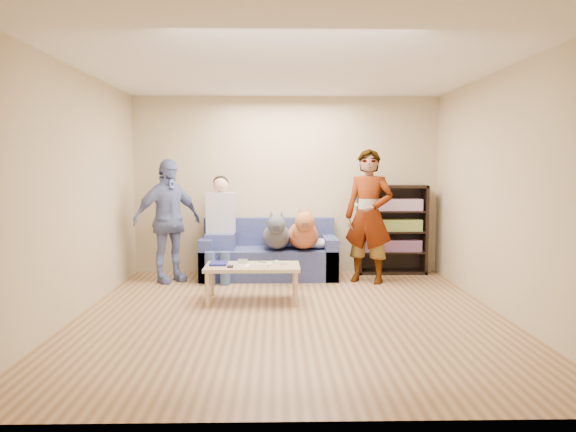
{
  "coord_description": "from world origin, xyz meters",
  "views": [
    {
      "loc": [
        -0.15,
        -5.83,
        1.57
      ],
      "look_at": [
        0.0,
        1.2,
        0.95
      ],
      "focal_mm": 35.0,
      "sensor_mm": 36.0,
      "label": 1
    }
  ],
  "objects_px": {
    "bookshelf": "(392,227)",
    "person_standing_right": "(369,216)",
    "notebook_blue": "(219,263)",
    "camera_silver": "(243,261)",
    "sofa": "(269,257)",
    "dog_gray": "(277,235)",
    "dog_tan": "(303,233)",
    "person_seated": "(220,224)",
    "coffee_table": "(252,269)",
    "person_standing_left": "(168,221)"
  },
  "relations": [
    {
      "from": "dog_gray",
      "to": "bookshelf",
      "type": "height_order",
      "value": "bookshelf"
    },
    {
      "from": "camera_silver",
      "to": "dog_gray",
      "type": "distance_m",
      "value": 1.18
    },
    {
      "from": "bookshelf",
      "to": "camera_silver",
      "type": "bearing_deg",
      "value": -143.59
    },
    {
      "from": "camera_silver",
      "to": "sofa",
      "type": "height_order",
      "value": "sofa"
    },
    {
      "from": "dog_gray",
      "to": "bookshelf",
      "type": "xyz_separation_m",
      "value": [
        1.69,
        0.46,
        0.05
      ]
    },
    {
      "from": "notebook_blue",
      "to": "dog_tan",
      "type": "bearing_deg",
      "value": 48.12
    },
    {
      "from": "notebook_blue",
      "to": "person_seated",
      "type": "xyz_separation_m",
      "value": [
        -0.1,
        1.26,
        0.34
      ]
    },
    {
      "from": "notebook_blue",
      "to": "bookshelf",
      "type": "bearing_deg",
      "value": 34.22
    },
    {
      "from": "person_standing_left",
      "to": "bookshelf",
      "type": "bearing_deg",
      "value": -28.09
    },
    {
      "from": "camera_silver",
      "to": "notebook_blue",
      "type": "bearing_deg",
      "value": -165.96
    },
    {
      "from": "person_standing_right",
      "to": "dog_tan",
      "type": "height_order",
      "value": "person_standing_right"
    },
    {
      "from": "person_standing_right",
      "to": "sofa",
      "type": "distance_m",
      "value": 1.54
    },
    {
      "from": "notebook_blue",
      "to": "coffee_table",
      "type": "bearing_deg",
      "value": -7.13
    },
    {
      "from": "coffee_table",
      "to": "dog_tan",
      "type": "bearing_deg",
      "value": 61.9
    },
    {
      "from": "sofa",
      "to": "bookshelf",
      "type": "distance_m",
      "value": 1.86
    },
    {
      "from": "person_standing_right",
      "to": "person_standing_left",
      "type": "distance_m",
      "value": 2.73
    },
    {
      "from": "bookshelf",
      "to": "dog_gray",
      "type": "bearing_deg",
      "value": -164.92
    },
    {
      "from": "person_seated",
      "to": "dog_tan",
      "type": "height_order",
      "value": "person_seated"
    },
    {
      "from": "dog_tan",
      "to": "coffee_table",
      "type": "distance_m",
      "value": 1.42
    },
    {
      "from": "bookshelf",
      "to": "coffee_table",
      "type": "bearing_deg",
      "value": -139.87
    },
    {
      "from": "sofa",
      "to": "coffee_table",
      "type": "distance_m",
      "value": 1.45
    },
    {
      "from": "notebook_blue",
      "to": "bookshelf",
      "type": "distance_m",
      "value": 2.89
    },
    {
      "from": "person_standing_left",
      "to": "person_seated",
      "type": "distance_m",
      "value": 0.72
    },
    {
      "from": "person_seated",
      "to": "dog_tan",
      "type": "bearing_deg",
      "value": -3.98
    },
    {
      "from": "sofa",
      "to": "notebook_blue",
      "type": "bearing_deg",
      "value": -112.67
    },
    {
      "from": "person_seated",
      "to": "dog_tan",
      "type": "relative_size",
      "value": 1.25
    },
    {
      "from": "sofa",
      "to": "coffee_table",
      "type": "height_order",
      "value": "sofa"
    },
    {
      "from": "person_seated",
      "to": "person_standing_left",
      "type": "bearing_deg",
      "value": -165.85
    },
    {
      "from": "dog_tan",
      "to": "bookshelf",
      "type": "xyz_separation_m",
      "value": [
        1.32,
        0.44,
        0.03
      ]
    },
    {
      "from": "dog_tan",
      "to": "person_standing_left",
      "type": "bearing_deg",
      "value": -177.05
    },
    {
      "from": "camera_silver",
      "to": "dog_tan",
      "type": "height_order",
      "value": "dog_tan"
    },
    {
      "from": "camera_silver",
      "to": "sofa",
      "type": "distance_m",
      "value": 1.36
    },
    {
      "from": "dog_tan",
      "to": "bookshelf",
      "type": "bearing_deg",
      "value": 18.43
    },
    {
      "from": "camera_silver",
      "to": "person_seated",
      "type": "bearing_deg",
      "value": 107.82
    },
    {
      "from": "notebook_blue",
      "to": "person_seated",
      "type": "distance_m",
      "value": 1.31
    },
    {
      "from": "notebook_blue",
      "to": "person_seated",
      "type": "relative_size",
      "value": 0.18
    },
    {
      "from": "sofa",
      "to": "dog_gray",
      "type": "distance_m",
      "value": 0.43
    },
    {
      "from": "bookshelf",
      "to": "person_standing_right",
      "type": "bearing_deg",
      "value": -125.17
    },
    {
      "from": "person_standing_right",
      "to": "camera_silver",
      "type": "bearing_deg",
      "value": -125.06
    },
    {
      "from": "person_standing_right",
      "to": "dog_gray",
      "type": "height_order",
      "value": "person_standing_right"
    },
    {
      "from": "bookshelf",
      "to": "sofa",
      "type": "bearing_deg",
      "value": -172.6
    },
    {
      "from": "camera_silver",
      "to": "bookshelf",
      "type": "height_order",
      "value": "bookshelf"
    },
    {
      "from": "person_standing_left",
      "to": "person_seated",
      "type": "height_order",
      "value": "person_standing_left"
    },
    {
      "from": "person_seated",
      "to": "dog_tan",
      "type": "xyz_separation_m",
      "value": [
        1.16,
        -0.08,
        -0.12
      ]
    },
    {
      "from": "person_seated",
      "to": "bookshelf",
      "type": "xyz_separation_m",
      "value": [
        2.48,
        0.36,
        -0.09
      ]
    },
    {
      "from": "person_standing_left",
      "to": "dog_tan",
      "type": "distance_m",
      "value": 1.87
    },
    {
      "from": "person_standing_left",
      "to": "camera_silver",
      "type": "height_order",
      "value": "person_standing_left"
    },
    {
      "from": "person_standing_right",
      "to": "bookshelf",
      "type": "relative_size",
      "value": 1.39
    },
    {
      "from": "dog_gray",
      "to": "dog_tan",
      "type": "bearing_deg",
      "value": 2.43
    },
    {
      "from": "person_standing_left",
      "to": "dog_gray",
      "type": "bearing_deg",
      "value": -34.6
    }
  ]
}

